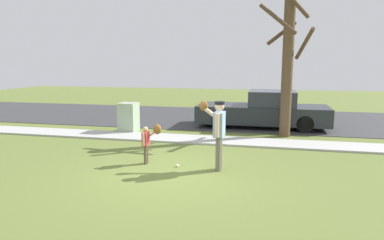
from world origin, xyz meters
The scene contains 9 objects.
ground_plane centered at (0.00, 3.50, 0.00)m, with size 48.00×48.00×0.00m, color olive.
sidewalk_strip centered at (0.00, 3.60, 0.03)m, with size 36.00×1.20×0.06m, color #B2B2AD.
road_surface centered at (0.00, 8.60, 0.01)m, with size 36.00×6.80×0.02m, color #38383A.
person_adult centered at (1.02, 0.55, 1.05)m, with size 0.67×0.65×1.68m.
person_child centered at (-0.78, 0.67, 0.67)m, with size 0.46×0.38×1.03m.
baseball centered at (0.01, 0.54, 0.04)m, with size 0.07×0.07×0.07m, color white.
utility_cabinet centered at (-2.98, 4.46, 0.55)m, with size 0.64×0.66×1.11m, color #9EB293.
street_tree_near centered at (2.77, 4.93, 2.65)m, with size 1.85×1.88×4.97m.
parked_pickup_dark centered at (2.00, 6.58, 0.67)m, with size 5.20×1.95×1.48m.
Camera 1 is at (2.20, -7.38, 2.56)m, focal length 31.75 mm.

